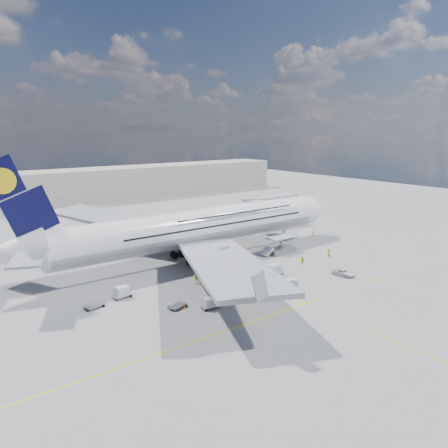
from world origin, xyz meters
TOP-DOWN VIEW (x-y plane):
  - ground at (0.00, 0.00)m, footprint 300.00×300.00m
  - taxi_line_main at (0.00, 0.00)m, footprint 0.25×220.00m
  - taxi_line_cross at (0.00, -20.00)m, footprint 120.00×0.25m
  - taxi_line_diag at (14.00, 10.00)m, footprint 14.16×99.06m
  - airliner at (0.26, 10.00)m, footprint 77.26×79.15m
  - jet_bridge at (29.81, 20.94)m, footprint 18.80×12.10m
  - cargo_loader at (16.82, 2.89)m, footprint 8.53×3.20m
  - terminal at (0.00, 95.00)m, footprint 180.00×16.00m
  - tree_line at (40.00, 140.00)m, footprint 160.00×6.00m
  - dolly_row_a at (-21.77, -0.56)m, footprint 3.23×2.09m
  - dolly_row_b at (-12.91, -12.63)m, footprint 2.91×1.81m
  - dolly_row_c at (-16.74, -9.41)m, footprint 3.33×2.46m
  - dolly_back at (-26.82, -1.84)m, footprint 3.21×2.27m
  - dolly_nose_far at (2.28, -14.46)m, footprint 3.50×2.74m
  - dolly_nose_near at (5.35, -7.37)m, footprint 3.43×2.00m
  - baggage_tug at (1.20, -2.56)m, footprint 3.43×2.03m
  - catering_truck_inner at (-9.53, 27.01)m, footprint 7.09×3.10m
  - catering_truck_outer at (-11.08, 39.64)m, footprint 6.18×2.45m
  - service_van at (15.59, -15.21)m, footprint 2.40×4.45m
  - crew_nose at (34.40, 8.83)m, footprint 0.78×0.60m
  - crew_loader at (13.97, -6.43)m, footprint 1.05×1.13m
  - crew_wing at (-5.76, 2.12)m, footprint 0.76×1.10m
  - crew_van at (23.01, -5.55)m, footprint 0.84×1.02m
  - crew_tug at (-8.51, -2.17)m, footprint 1.37×0.90m
  - cone_nose at (34.15, 16.15)m, footprint 0.45×0.45m
  - cone_wing_left_inner at (-11.51, 31.75)m, footprint 0.38×0.38m
  - cone_wing_left_outer at (-18.08, 33.25)m, footprint 0.48×0.48m
  - cone_wing_right_inner at (-3.81, -7.46)m, footprint 0.37×0.37m
  - cone_wing_right_outer at (-15.92, -10.17)m, footprint 0.40×0.40m

SIDE VIEW (x-z plane):
  - ground at x=0.00m, z-range 0.00..0.00m
  - taxi_line_main at x=0.00m, z-range 0.00..0.01m
  - taxi_line_cross at x=0.00m, z-range 0.00..0.01m
  - taxi_line_diag at x=14.00m, z-range 0.00..0.01m
  - cone_wing_right_inner at x=-3.81m, z-range -0.01..0.47m
  - cone_wing_left_inner at x=-11.51m, z-range -0.01..0.48m
  - cone_wing_right_outer at x=-15.92m, z-range -0.01..0.50m
  - cone_nose at x=34.15m, z-range -0.01..0.56m
  - cone_wing_left_outer at x=-18.08m, z-range -0.01..0.60m
  - dolly_back at x=-26.82m, z-range 0.12..0.54m
  - dolly_row_c at x=-16.74m, z-range 0.12..0.56m
  - service_van at x=15.59m, z-range 0.00..1.19m
  - crew_wing at x=-5.76m, z-range 0.00..1.73m
  - baggage_tug at x=1.20m, z-range -0.12..1.89m
  - crew_van at x=23.01m, z-range 0.00..1.79m
  - dolly_row_b at x=-12.91m, z-range 0.07..1.80m
  - crew_loader at x=13.97m, z-range 0.00..1.87m
  - crew_nose at x=34.40m, z-range 0.00..1.92m
  - crew_tug at x=-8.51m, z-range 0.00..1.99m
  - dolly_row_a at x=-21.77m, z-range 0.07..1.97m
  - dolly_nose_far at x=2.28m, z-range 0.07..2.04m
  - dolly_nose_near at x=5.35m, z-range 0.08..2.18m
  - cargo_loader at x=16.82m, z-range -0.59..3.09m
  - catering_truck_outer at x=-11.08m, z-range -0.13..3.57m
  - catering_truck_inner at x=-9.53m, z-range -0.12..4.02m
  - tree_line at x=40.00m, z-range 0.00..8.00m
  - terminal at x=0.00m, z-range 0.00..12.00m
  - jet_bridge at x=29.81m, z-range 2.60..11.10m
  - airliner at x=0.26m, z-range -4.98..18.72m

